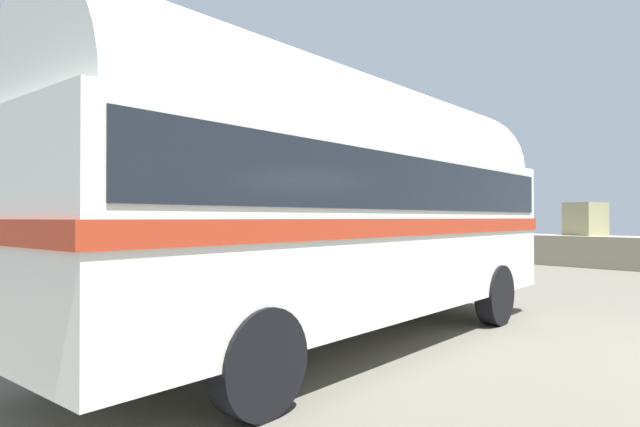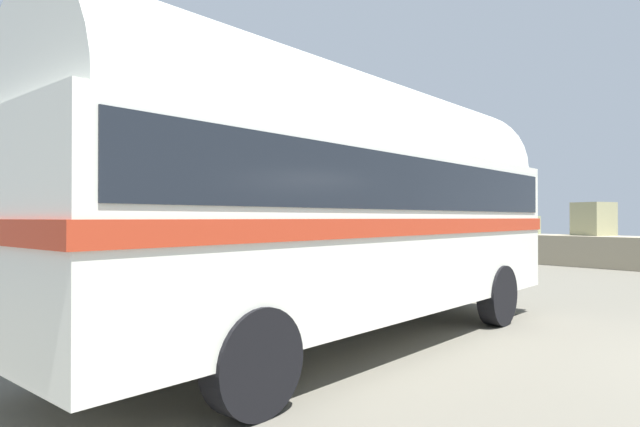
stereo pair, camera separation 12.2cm
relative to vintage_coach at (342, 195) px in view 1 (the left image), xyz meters
The scene contains 1 object.
vintage_coach is the anchor object (origin of this frame).
Camera 1 is at (0.35, -7.89, 1.74)m, focal length 29.89 mm.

